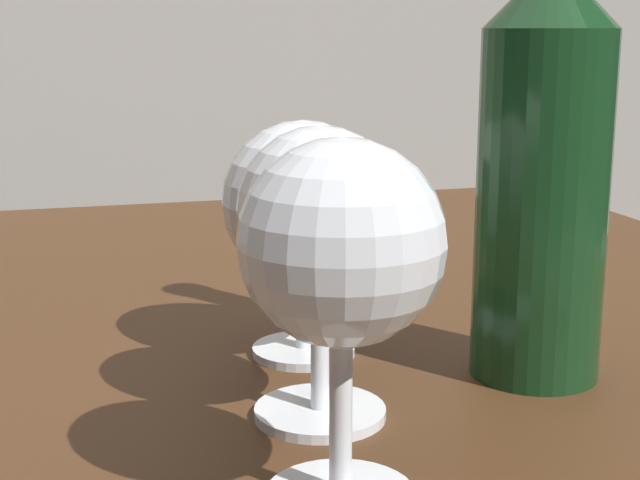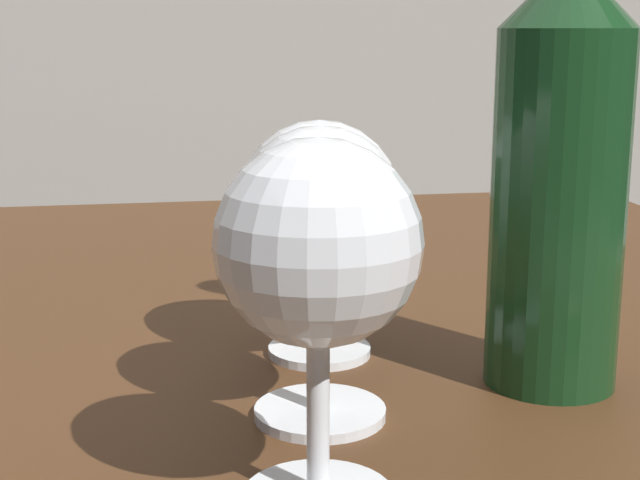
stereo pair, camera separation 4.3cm
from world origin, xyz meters
TOP-DOWN VIEW (x-y plane):
  - dining_table at (0.00, 0.00)m, footprint 1.10×0.79m
  - wine_glass_cabernet at (0.11, -0.28)m, footprint 0.08×0.08m
  - wine_glass_amber at (0.12, -0.20)m, footprint 0.08×0.08m
  - wine_glass_port at (0.14, -0.11)m, footprint 0.09×0.09m
  - wine_bottle at (0.25, -0.17)m, footprint 0.07×0.07m

SIDE VIEW (x-z plane):
  - dining_table at x=0.00m, z-range 0.27..1.02m
  - wine_glass_port at x=0.14m, z-range 0.77..0.91m
  - wine_glass_amber at x=0.12m, z-range 0.78..0.92m
  - wine_glass_cabernet at x=0.11m, z-range 0.78..0.93m
  - wine_bottle at x=0.25m, z-range 0.72..1.02m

